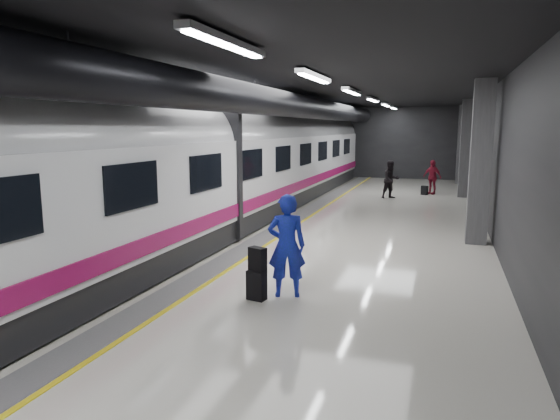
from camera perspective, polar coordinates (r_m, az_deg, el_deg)
The scene contains 9 objects.
ground at distance 13.62m, azimuth 2.36°, elevation -4.23°, with size 40.00×40.00×0.00m, color beige.
platform_hall at distance 14.24m, azimuth 2.40°, elevation 10.72°, with size 10.02×40.02×4.51m.
train at distance 14.51m, azimuth -10.06°, elevation 4.76°, with size 3.05×38.00×4.05m.
traveler_main at distance 9.47m, azimuth 0.77°, elevation -4.11°, with size 0.72×0.47×1.98m, color #1C1CD3.
suitcase_main at distance 9.47m, azimuth -2.69°, elevation -8.58°, with size 0.34×0.22×0.56m, color black.
shoulder_bag at distance 9.34m, azimuth -2.59°, elevation -5.62°, with size 0.33×0.18×0.44m, color black.
traveler_far_a at distance 23.41m, azimuth 12.56°, elevation 3.42°, with size 0.84×0.66×1.73m, color black.
traveler_far_b at distance 25.46m, azimuth 16.99°, elevation 3.62°, with size 0.98×0.41×1.67m, color maroon.
suitcase_far at distance 25.10m, azimuth 16.19°, elevation 2.17°, with size 0.30×0.19×0.44m, color black.
Camera 1 is at (3.60, -12.74, 3.20)m, focal length 32.00 mm.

